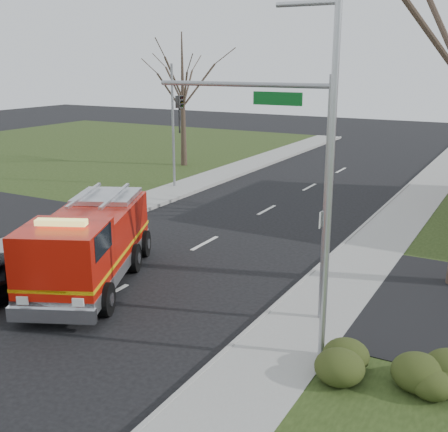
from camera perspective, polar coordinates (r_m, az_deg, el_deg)
The scene contains 8 objects.
ground at distance 18.16m, azimuth -11.81°, elevation -7.94°, with size 120.00×120.00×0.00m, color black.
sidewalk_right at distance 15.16m, azimuth 6.79°, elevation -12.32°, with size 2.40×80.00×0.15m, color gray.
hedge_corner at distance 13.39m, azimuth 16.67°, elevation -14.44°, with size 2.80×2.00×0.90m, color #273513.
bare_tree_left at distance 38.78m, azimuth -4.23°, elevation 13.11°, with size 4.50×4.50×9.00m.
traffic_signal_mast at distance 15.38m, azimuth 6.03°, elevation 6.38°, with size 5.29×0.18×6.80m.
streetlight_pole at distance 12.89m, azimuth 10.44°, elevation 3.76°, with size 1.48×0.16×8.40m.
utility_pole_far at distance 32.18m, azimuth -5.20°, elevation 8.94°, with size 0.14×0.14×7.00m, color gray.
fire_engine at distance 18.78m, azimuth -13.56°, elevation -3.08°, with size 5.07×7.39×2.83m.
Camera 1 is at (11.09, -12.50, 7.10)m, focal length 45.00 mm.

